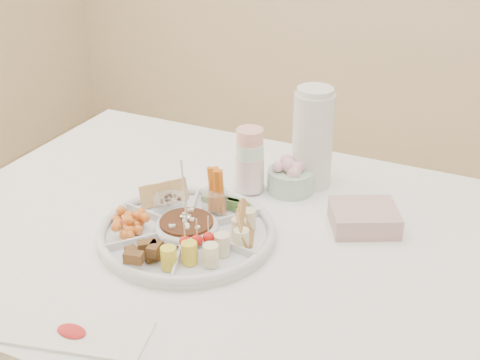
% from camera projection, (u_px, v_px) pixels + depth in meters
% --- Properties ---
extents(party_tray, '(0.44, 0.44, 0.04)m').
position_uv_depth(party_tray, '(187.00, 230.00, 1.44)').
color(party_tray, silver).
rests_on(party_tray, dining_table).
extents(bean_dip, '(0.13, 0.13, 0.04)m').
position_uv_depth(bean_dip, '(187.00, 227.00, 1.44)').
color(bean_dip, '#4E2414').
rests_on(bean_dip, party_tray).
extents(tortillas, '(0.12, 0.12, 0.06)m').
position_uv_depth(tortillas, '(247.00, 224.00, 1.42)').
color(tortillas, '#B18A44').
rests_on(tortillas, party_tray).
extents(carrot_cucumber, '(0.14, 0.14, 0.11)m').
position_uv_depth(carrot_cucumber, '(222.00, 190.00, 1.52)').
color(carrot_cucumber, orange).
rests_on(carrot_cucumber, party_tray).
extents(pita_raisins, '(0.12, 0.12, 0.06)m').
position_uv_depth(pita_raisins, '(166.00, 195.00, 1.54)').
color(pita_raisins, '#ECB557').
rests_on(pita_raisins, party_tray).
extents(cherries, '(0.11, 0.11, 0.04)m').
position_uv_depth(cherries, '(127.00, 222.00, 1.45)').
color(cherries, orange).
rests_on(cherries, party_tray).
extents(granola_chunks, '(0.11, 0.11, 0.04)m').
position_uv_depth(granola_chunks, '(146.00, 252.00, 1.34)').
color(granola_chunks, brown).
rests_on(granola_chunks, party_tray).
extents(banana_tomato, '(0.12, 0.12, 0.09)m').
position_uv_depth(banana_tomato, '(210.00, 245.00, 1.32)').
color(banana_tomato, '#D4C070').
rests_on(banana_tomato, party_tray).
extents(cup_stack, '(0.09, 0.09, 0.19)m').
position_uv_depth(cup_stack, '(250.00, 155.00, 1.61)').
color(cup_stack, silver).
rests_on(cup_stack, dining_table).
extents(thermos, '(0.10, 0.10, 0.26)m').
position_uv_depth(thermos, '(313.00, 136.00, 1.63)').
color(thermos, silver).
rests_on(thermos, dining_table).
extents(flower_bowl, '(0.13, 0.13, 0.09)m').
position_uv_depth(flower_bowl, '(291.00, 175.00, 1.63)').
color(flower_bowl, '#8BC09B').
rests_on(flower_bowl, dining_table).
extents(napkin_stack, '(0.19, 0.18, 0.05)m').
position_uv_depth(napkin_stack, '(364.00, 218.00, 1.49)').
color(napkin_stack, '#BD9796').
rests_on(napkin_stack, dining_table).
extents(placemat, '(0.35, 0.18, 0.01)m').
position_uv_depth(placemat, '(58.00, 329.00, 1.18)').
color(placemat, white).
rests_on(placemat, dining_table).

